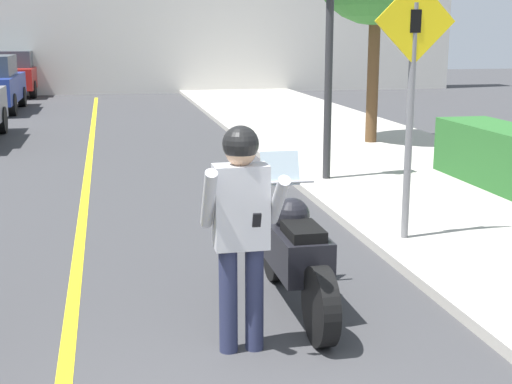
# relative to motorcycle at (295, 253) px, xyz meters

# --- Properties ---
(road_center_line) EXTENTS (0.12, 36.00, 0.01)m
(road_center_line) POSITION_rel_motorcycle_xyz_m (-1.92, 3.20, -0.50)
(road_center_line) COLOR yellow
(road_center_line) RESTS_ON ground
(motorcycle) EXTENTS (0.62, 2.15, 1.30)m
(motorcycle) POSITION_rel_motorcycle_xyz_m (0.00, 0.00, 0.00)
(motorcycle) COLOR black
(motorcycle) RESTS_ON ground
(person_biker) EXTENTS (0.59, 0.47, 1.73)m
(person_biker) POSITION_rel_motorcycle_xyz_m (-0.62, -0.75, 0.55)
(person_biker) COLOR #282D4C
(person_biker) RESTS_ON ground
(crossing_sign) EXTENTS (0.91, 0.08, 2.83)m
(crossing_sign) POSITION_rel_motorcycle_xyz_m (1.68, 1.51, 1.31)
(crossing_sign) COLOR slate
(crossing_sign) RESTS_ON sidewalk_curb
(traffic_light) EXTENTS (0.26, 0.30, 3.55)m
(traffic_light) POSITION_rel_motorcycle_xyz_m (1.81, 4.88, 2.08)
(traffic_light) COLOR #2D2D30
(traffic_light) RESTS_ON sidewalk_curb
(parked_car_red) EXTENTS (1.88, 4.20, 1.68)m
(parked_car_red) POSITION_rel_motorcycle_xyz_m (-4.99, 22.69, 0.35)
(parked_car_red) COLOR black
(parked_car_red) RESTS_ON ground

